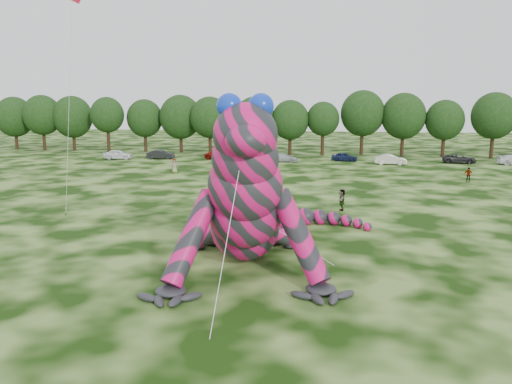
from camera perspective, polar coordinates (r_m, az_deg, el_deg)
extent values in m
plane|color=#16330A|center=(26.40, 2.91, -9.43)|extent=(240.00, 240.00, 0.00)
cylinder|color=silver|center=(39.35, -20.61, 8.43)|extent=(0.02, 0.02, 16.51)
cylinder|color=#382314|center=(42.13, -20.92, -2.35)|extent=(0.08, 0.08, 0.24)
imported|color=white|center=(79.13, -15.49, 4.16)|extent=(4.53, 2.35, 1.47)
imported|color=black|center=(77.99, -10.85, 4.23)|extent=(4.34, 1.95, 1.38)
imported|color=maroon|center=(76.45, -4.12, 4.24)|extent=(4.67, 2.16, 1.30)
imported|color=#B9BEC3|center=(73.23, 3.09, 3.95)|extent=(4.36, 1.88, 1.25)
imported|color=#152044|center=(75.03, 10.07, 3.98)|extent=(4.00, 2.15, 1.29)
imported|color=silver|center=(72.41, 15.12, 3.61)|extent=(4.42, 1.65, 1.44)
imported|color=#28282A|center=(77.28, 22.23, 3.55)|extent=(4.77, 2.47, 1.29)
imported|color=gray|center=(49.53, -3.48, 1.00)|extent=(0.60, 0.70, 1.63)
imported|color=gray|center=(59.90, 23.10, 1.84)|extent=(1.03, 0.66, 1.64)
imported|color=gray|center=(62.76, -9.29, 2.97)|extent=(1.00, 0.80, 1.77)
imported|color=gray|center=(46.88, 1.76, 0.56)|extent=(0.92, 1.03, 1.77)
imported|color=gray|center=(41.51, 9.78, -0.89)|extent=(0.59, 1.67, 1.78)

